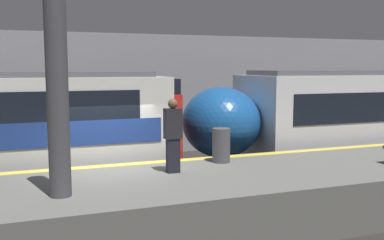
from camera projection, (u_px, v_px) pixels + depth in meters
ground_plane at (112, 209)px, 11.04m from camera, size 120.00×120.00×0.00m
platform at (128, 208)px, 9.30m from camera, size 40.00×3.61×1.13m
station_rear_barrier at (78, 96)px, 16.94m from camera, size 50.00×0.15×4.78m
support_pillar_near at (57, 88)px, 7.98m from camera, size 0.39×0.39×3.97m
person_waiting at (173, 134)px, 9.97m from camera, size 0.38×0.24×1.66m
trash_bin at (221, 145)px, 11.12m from camera, size 0.44×0.44×0.85m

